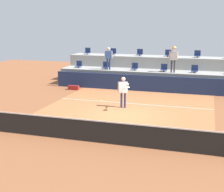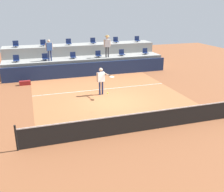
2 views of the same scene
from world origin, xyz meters
name	(u,v)px [view 1 (image 1 of 2)]	position (x,y,z in m)	size (l,w,h in m)	color
ground_plane	(122,115)	(0.00, 0.00, 0.00)	(40.00, 40.00, 0.00)	brown
court_inner_paint	(127,110)	(0.00, 1.00, 0.00)	(9.00, 10.00, 0.01)	#A36038
court_service_line	(133,104)	(0.00, 2.40, 0.01)	(9.00, 0.06, 0.00)	silver
tennis_net	(96,131)	(0.00, -4.00, 0.50)	(10.48, 0.08, 1.07)	black
sponsor_backboard	(145,83)	(0.00, 6.00, 0.55)	(13.00, 0.16, 1.10)	navy
seating_tier_lower	(149,79)	(0.00, 7.30, 0.62)	(13.00, 1.80, 1.25)	gray
seating_tier_upper	(153,70)	(0.00, 9.10, 1.05)	(13.00, 1.80, 2.10)	gray
stadium_chair_lower_far_left	(79,65)	(-5.37, 7.23, 1.46)	(0.44, 0.40, 0.52)	#2D2D33
stadium_chair_lower_left	(106,66)	(-3.24, 7.23, 1.46)	(0.44, 0.40, 0.52)	#2D2D33
stadium_chair_lower_mid_left	(135,67)	(-1.03, 7.23, 1.46)	(0.44, 0.40, 0.52)	#2D2D33
stadium_chair_lower_mid_right	(164,68)	(1.07, 7.23, 1.46)	(0.44, 0.40, 0.52)	#2D2D33
stadium_chair_lower_right	(195,69)	(3.16, 7.23, 1.46)	(0.44, 0.40, 0.52)	#2D2D33
stadium_chair_upper_far_left	(87,52)	(-5.35, 9.03, 2.31)	(0.44, 0.40, 0.52)	#2D2D33
stadium_chair_upper_left	(113,52)	(-3.20, 9.03, 2.31)	(0.44, 0.40, 0.52)	#2D2D33
stadium_chair_upper_mid_left	(140,53)	(-1.06, 9.03, 2.31)	(0.44, 0.40, 0.52)	#2D2D33
stadium_chair_upper_mid_right	(168,54)	(1.09, 9.03, 2.31)	(0.44, 0.40, 0.52)	#2D2D33
stadium_chair_upper_right	(197,55)	(3.22, 9.03, 2.31)	(0.44, 0.40, 0.52)	#2D2D33
tennis_player	(123,89)	(-0.31, 1.38, 1.05)	(0.89, 1.16, 1.71)	navy
spectator_in_white	(108,56)	(-2.89, 6.85, 2.22)	(0.57, 0.27, 1.62)	navy
spectator_with_hat	(173,56)	(1.73, 6.85, 2.35)	(0.61, 0.46, 1.79)	#2D2D33
tennis_ball	(101,101)	(-0.70, -1.24, 0.99)	(0.07, 0.07, 0.07)	#CCE033
equipment_bag	(74,88)	(-4.89, 5.05, 0.15)	(0.76, 0.28, 0.30)	maroon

